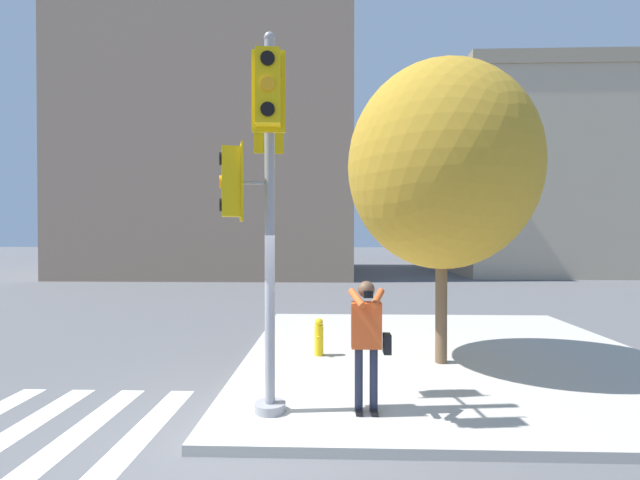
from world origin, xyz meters
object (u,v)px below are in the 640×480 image
at_px(traffic_signal_pole, 261,170).
at_px(person_photographer, 367,333).
at_px(street_tree, 442,166).
at_px(fire_hydrant, 319,337).

bearing_deg(traffic_signal_pole, person_photographer, 2.76).
relative_size(person_photographer, street_tree, 0.32).
bearing_deg(person_photographer, street_tree, 55.59).
bearing_deg(fire_hydrant, street_tree, -9.83).
height_order(person_photographer, fire_hydrant, person_photographer).
xyz_separation_m(person_photographer, fire_hydrant, (-0.74, 2.65, -0.70)).
bearing_deg(traffic_signal_pole, fire_hydrant, 75.99).
bearing_deg(street_tree, person_photographer, -124.41).
distance_m(street_tree, fire_hydrant, 4.02).
bearing_deg(person_photographer, fire_hydrant, 105.65).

